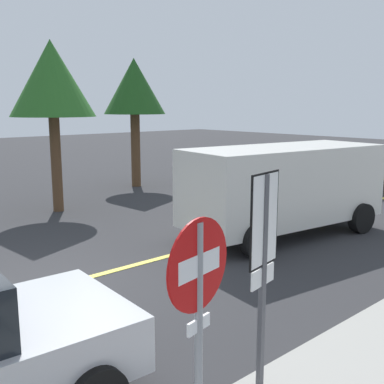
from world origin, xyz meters
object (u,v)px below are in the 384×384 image
(car_yellow_far_lane, at_px, (350,169))
(tree_right_verge, at_px, (52,80))
(stop_sign, at_px, (199,308))
(tree_left_verge, at_px, (134,88))
(speed_limit_sign, at_px, (264,244))
(white_van, at_px, (285,184))

(car_yellow_far_lane, bearing_deg, tree_right_verge, 159.34)
(stop_sign, bearing_deg, tree_left_verge, 57.25)
(speed_limit_sign, bearing_deg, white_van, 35.52)
(stop_sign, bearing_deg, speed_limit_sign, 18.42)
(white_van, distance_m, car_yellow_far_lane, 7.57)
(white_van, bearing_deg, stop_sign, -147.33)
(tree_right_verge, bearing_deg, white_van, -63.99)
(speed_limit_sign, xyz_separation_m, tree_right_verge, (2.52, 10.18, 2.15))
(stop_sign, xyz_separation_m, white_van, (6.86, 4.40, -0.33))
(speed_limit_sign, bearing_deg, stop_sign, -161.58)
(speed_limit_sign, relative_size, car_yellow_far_lane, 0.57)
(tree_left_verge, height_order, tree_right_verge, tree_right_verge)
(white_van, xyz_separation_m, tree_left_verge, (1.33, 8.33, 2.57))
(stop_sign, bearing_deg, car_yellow_far_lane, 25.71)
(white_van, height_order, tree_left_verge, tree_left_verge)
(speed_limit_sign, height_order, tree_left_verge, tree_left_verge)
(stop_sign, height_order, tree_right_verge, tree_right_verge)
(stop_sign, height_order, car_yellow_far_lane, stop_sign)
(speed_limit_sign, relative_size, white_van, 0.47)
(stop_sign, xyz_separation_m, speed_limit_sign, (1.31, 0.44, 0.17))
(stop_sign, xyz_separation_m, tree_right_verge, (3.83, 10.61, 2.31))
(white_van, distance_m, tree_right_verge, 7.40)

